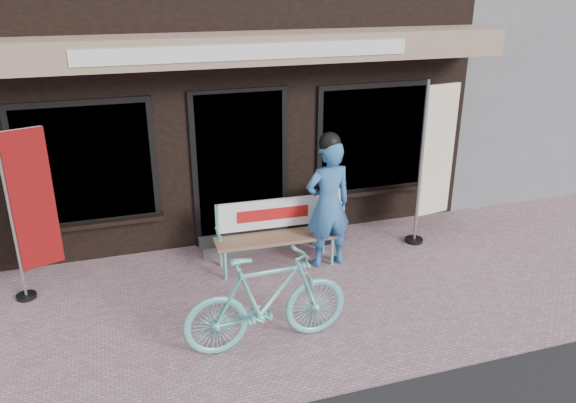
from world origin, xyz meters
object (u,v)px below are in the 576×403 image
object	(u,v)px
nobori_red	(30,210)
bench	(275,228)
nobori_cream	(434,160)
menu_stand	(331,213)
bicycle	(267,300)
person	(328,202)

from	to	relation	value
nobori_red	bench	bearing A→B (deg)	-22.41
nobori_cream	menu_stand	distance (m)	1.61
bicycle	nobori_red	world-z (taller)	nobori_red
bench	nobori_red	bearing A→B (deg)	179.77
bicycle	bench	bearing A→B (deg)	-20.77
bicycle	nobori_red	xyz separation A→B (m)	(-2.29, 1.81, 0.56)
bicycle	nobori_cream	size ratio (longest dim) A/B	0.74
nobori_red	nobori_cream	bearing A→B (deg)	-21.02
bicycle	person	bearing A→B (deg)	-41.79
nobori_red	menu_stand	world-z (taller)	nobori_red
person	menu_stand	world-z (taller)	person
menu_stand	nobori_cream	bearing A→B (deg)	-26.63
person	nobori_cream	distance (m)	1.73
bicycle	menu_stand	bearing A→B (deg)	-38.45
person	nobori_red	size ratio (longest dim) A/B	0.86
person	bicycle	distance (m)	1.95
person	nobori_cream	world-z (taller)	nobori_cream
nobori_red	bicycle	bearing A→B (deg)	-58.51
bench	person	xyz separation A→B (m)	(0.65, -0.23, 0.38)
bench	nobori_cream	size ratio (longest dim) A/B	0.69
bench	menu_stand	bearing A→B (deg)	21.57
bicycle	nobori_red	size ratio (longest dim) A/B	0.83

